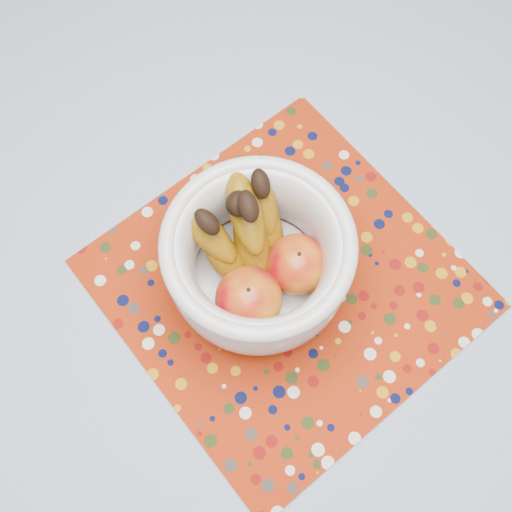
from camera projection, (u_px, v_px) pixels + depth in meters
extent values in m
plane|color=#2D2826|center=(231.00, 352.00, 1.55)|extent=(4.00, 4.00, 0.00)
cube|color=brown|center=(212.00, 250.00, 0.87)|extent=(1.20, 1.20, 0.04)
cylinder|color=brown|center=(295.00, 30.00, 1.48)|extent=(0.06, 0.06, 0.71)
cylinder|color=brown|center=(501.00, 234.00, 1.47)|extent=(0.03, 0.03, 0.37)
cylinder|color=brown|center=(431.00, 146.00, 1.56)|extent=(0.03, 0.03, 0.37)
cube|color=slate|center=(211.00, 244.00, 0.85)|extent=(1.32, 1.32, 0.01)
cube|color=maroon|center=(285.00, 283.00, 0.82)|extent=(0.48, 0.48, 0.00)
cylinder|color=silver|center=(258.00, 279.00, 0.81)|extent=(0.12, 0.12, 0.01)
cylinder|color=silver|center=(258.00, 276.00, 0.80)|extent=(0.17, 0.17, 0.01)
torus|color=silver|center=(258.00, 244.00, 0.70)|extent=(0.23, 0.23, 0.02)
ellipsoid|color=maroon|center=(249.00, 299.00, 0.74)|extent=(0.09, 0.09, 0.08)
ellipsoid|color=maroon|center=(297.00, 264.00, 0.76)|extent=(0.08, 0.08, 0.07)
sphere|color=black|center=(239.00, 204.00, 0.70)|extent=(0.03, 0.03, 0.03)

